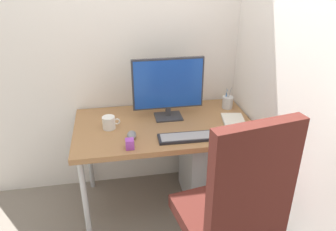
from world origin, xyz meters
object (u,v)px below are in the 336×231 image
Objects in this scene: pen_holder at (228,102)px; coffee_mug at (109,123)px; monitor at (168,86)px; desk_clamp_accessory at (130,144)px; keyboard at (189,137)px; filing_cabinet at (212,164)px; notebook at (233,120)px; mouse at (132,135)px; office_chair at (235,206)px.

coffee_mug is at bearing -168.44° from pen_holder.
desk_clamp_accessory is (-0.31, -0.40, -0.21)m from monitor.
keyboard is at bearing -134.26° from pen_holder.
monitor is 4.18× the size of coffee_mug.
desk_clamp_accessory reaches higher than keyboard.
keyboard is 0.59m from pen_holder.
desk_clamp_accessory reaches higher than filing_cabinet.
monitor is at bearing 14.49° from coffee_mug.
keyboard is 2.10× the size of notebook.
mouse is 0.85m from pen_holder.
coffee_mug is (-0.14, 0.16, 0.02)m from mouse.
office_chair is 11.87× the size of mouse.
keyboard is 0.38m from mouse.
monitor is (-0.35, 0.08, 0.66)m from filing_cabinet.
monitor is at bearing 103.28° from keyboard.
monitor is 0.42m from keyboard.
office_chair is 0.81m from notebook.
monitor reaches higher than mouse.
mouse is 0.50× the size of notebook.
mouse is 1.53× the size of desk_clamp_accessory.
keyboard is 6.49× the size of desk_clamp_accessory.
office_chair reaches higher than coffee_mug.
coffee_mug is at bearing 156.01° from keyboard.
pen_holder reaches higher than coffee_mug.
monitor reaches higher than pen_holder.
filing_cabinet is at bearing 44.93° from keyboard.
filing_cabinet is 1.43× the size of keyboard.
office_chair is at bearing -78.87° from keyboard.
desk_clamp_accessory is at bearing -94.64° from mouse.
filing_cabinet is at bearing -12.60° from monitor.
office_chair and monitor have the same top height.
monitor is 0.53m from pen_holder.
keyboard is 2.44× the size of pen_holder.
notebook is at bearing -98.41° from pen_holder.
coffee_mug reaches higher than desk_clamp_accessory.
desk_clamp_accessory is (-0.77, -0.25, 0.02)m from notebook.
desk_clamp_accessory is at bearing -171.79° from keyboard.
pen_holder is 0.94m from coffee_mug.
pen_holder is (0.29, 0.99, 0.14)m from office_chair.
monitor is at bearing 171.28° from notebook.
keyboard is 4.23× the size of mouse.
coffee_mug is 1.93× the size of desk_clamp_accessory.
keyboard is 3.36× the size of coffee_mug.
monitor is at bearing 51.85° from desk_clamp_accessory.
monitor is 1.24× the size of keyboard.
filing_cabinet is 1.15× the size of monitor.
filing_cabinet is 0.51m from pen_holder.
mouse is at bearing 80.69° from desk_clamp_accessory.
desk_clamp_accessory is (-0.39, -0.06, 0.02)m from keyboard.
desk_clamp_accessory is at bearing -152.37° from notebook.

